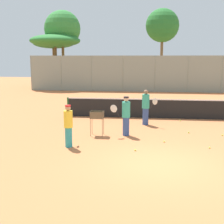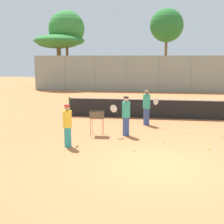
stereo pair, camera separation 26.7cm
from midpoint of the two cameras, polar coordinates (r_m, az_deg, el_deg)
ground_plane at (r=9.94m, az=7.88°, el=-9.60°), size 80.00×80.00×0.00m
tennis_net at (r=17.18m, az=7.70°, el=0.71°), size 10.04×0.10×1.07m
back_fence at (r=30.06m, az=7.60°, el=6.93°), size 24.60×0.08×3.43m
tree_0 at (r=35.96m, az=8.98°, el=15.31°), size 3.67×3.67×8.55m
tree_1 at (r=34.76m, az=-9.29°, el=14.76°), size 3.84×3.84×8.18m
tree_2 at (r=33.97m, az=-10.58°, el=12.65°), size 5.27×5.27×5.63m
tree_3 at (r=35.81m, az=-10.81°, el=12.16°), size 4.58×4.58×5.36m
player_white_outfit at (r=11.69m, az=-8.62°, el=-2.41°), size 0.33×0.88×1.59m
player_red_cap at (r=15.41m, az=5.71°, el=0.94°), size 0.80×0.62×1.74m
player_yellow_shirt at (r=13.24m, az=1.97°, el=-0.63°), size 0.88×0.38×1.68m
ball_cart at (r=13.29m, az=-3.38°, el=-0.89°), size 0.56×0.41×1.05m
tennis_ball_1 at (r=13.98m, az=-8.63°, el=-3.68°), size 0.07×0.07×0.07m
tennis_ball_2 at (r=14.11m, az=19.00°, el=-3.99°), size 0.07×0.07×0.07m
tennis_ball_4 at (r=12.04m, az=16.81°, el=-6.26°), size 0.07×0.07×0.07m
tennis_ball_5 at (r=14.17m, az=13.32°, el=-3.65°), size 0.07×0.07×0.07m
tennis_ball_6 at (r=16.70m, az=11.93°, el=-1.53°), size 0.07×0.07×0.07m
tennis_ball_7 at (r=11.27m, az=3.59°, el=-6.96°), size 0.07×0.07×0.07m
tennis_ball_8 at (r=12.49m, az=8.92°, el=-5.36°), size 0.07×0.07×0.07m
parked_car at (r=32.32m, az=9.50°, el=5.22°), size 4.20×1.70×1.60m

